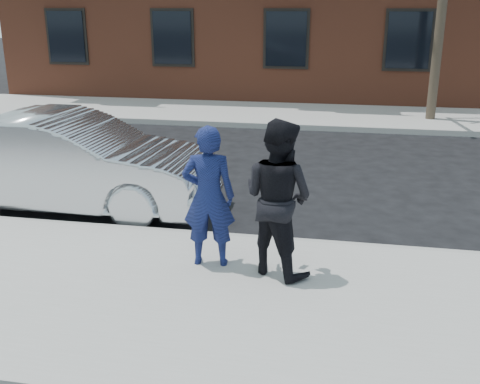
# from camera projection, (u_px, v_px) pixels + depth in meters

# --- Properties ---
(ground) EXTENTS (100.00, 100.00, 0.00)m
(ground) POSITION_uv_depth(u_px,v_px,m) (153.00, 292.00, 6.62)
(ground) COLOR black
(ground) RESTS_ON ground
(near_sidewalk) EXTENTS (50.00, 3.50, 0.15)m
(near_sidewalk) POSITION_uv_depth(u_px,v_px,m) (145.00, 297.00, 6.37)
(near_sidewalk) COLOR #9C9A93
(near_sidewalk) RESTS_ON ground
(near_curb) EXTENTS (50.00, 0.10, 0.15)m
(near_curb) POSITION_uv_depth(u_px,v_px,m) (188.00, 236.00, 8.04)
(near_curb) COLOR #999691
(near_curb) RESTS_ON ground
(far_sidewalk) EXTENTS (50.00, 3.50, 0.15)m
(far_sidewalk) POSITION_uv_depth(u_px,v_px,m) (275.00, 114.00, 17.09)
(far_sidewalk) COLOR #9C9A93
(far_sidewalk) RESTS_ON ground
(far_curb) EXTENTS (50.00, 0.10, 0.15)m
(far_curb) POSITION_uv_depth(u_px,v_px,m) (267.00, 126.00, 15.41)
(far_curb) COLOR #999691
(far_curb) RESTS_ON ground
(silver_sedan) EXTENTS (4.84, 1.71, 1.59)m
(silver_sedan) POSITION_uv_depth(u_px,v_px,m) (68.00, 162.00, 9.13)
(silver_sedan) COLOR #B7BABF
(silver_sedan) RESTS_ON ground
(man_hoodie) EXTENTS (0.69, 0.53, 1.76)m
(man_hoodie) POSITION_uv_depth(u_px,v_px,m) (209.00, 197.00, 6.76)
(man_hoodie) COLOR navy
(man_hoodie) RESTS_ON near_sidewalk
(man_peacoat) EXTENTS (1.14, 1.06, 1.87)m
(man_peacoat) POSITION_uv_depth(u_px,v_px,m) (278.00, 198.00, 6.54)
(man_peacoat) COLOR black
(man_peacoat) RESTS_ON near_sidewalk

